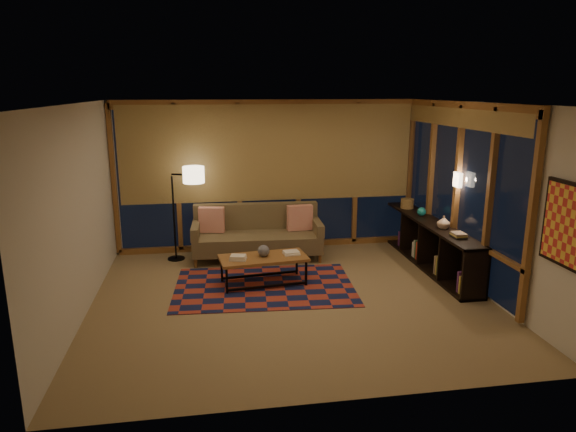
{
  "coord_description": "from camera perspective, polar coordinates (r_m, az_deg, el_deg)",
  "views": [
    {
      "loc": [
        -1.12,
        -6.66,
        2.88
      ],
      "look_at": [
        0.06,
        0.67,
        1.03
      ],
      "focal_mm": 32.0,
      "sensor_mm": 36.0,
      "label": 1
    }
  ],
  "objects": [
    {
      "name": "shelf_book_stack",
      "position": [
        7.9,
        18.42,
        -2.0
      ],
      "size": [
        0.23,
        0.3,
        0.08
      ],
      "primitive_type": null,
      "rotation": [
        0.0,
        0.0,
        0.16
      ],
      "color": "silver",
      "rests_on": "bookshelf"
    },
    {
      "name": "wall_art",
      "position": [
        6.32,
        28.51,
        -0.86
      ],
      "size": [
        0.06,
        0.74,
        0.94
      ],
      "primitive_type": null,
      "color": "red",
      "rests_on": "walls"
    },
    {
      "name": "window_wall_right",
      "position": [
        8.34,
        18.14,
        2.68
      ],
      "size": [
        0.16,
        3.7,
        2.6
      ],
      "primitive_type": null,
      "color": "#985F37",
      "rests_on": "walls"
    },
    {
      "name": "area_rug",
      "position": [
        7.76,
        -2.64,
        -7.82
      ],
      "size": [
        2.76,
        1.93,
        0.01
      ],
      "primitive_type": "cube",
      "rotation": [
        0.0,
        0.0,
        -0.07
      ],
      "color": "#A13425",
      "rests_on": "floor"
    },
    {
      "name": "coffee_table",
      "position": [
        7.79,
        -2.75,
        -6.05
      ],
      "size": [
        1.36,
        0.73,
        0.43
      ],
      "primitive_type": null,
      "rotation": [
        0.0,
        0.0,
        0.11
      ],
      "color": "#985F37",
      "rests_on": "floor"
    },
    {
      "name": "bookshelf",
      "position": [
        8.83,
        15.4,
        -2.98
      ],
      "size": [
        0.4,
        3.07,
        0.77
      ],
      "primitive_type": null,
      "color": "black",
      "rests_on": "floor"
    },
    {
      "name": "wall_sconce",
      "position": [
        8.15,
        18.35,
        3.84
      ],
      "size": [
        0.12,
        0.18,
        0.22
      ],
      "primitive_type": null,
      "color": "#FDE1B2",
      "rests_on": "walls"
    },
    {
      "name": "sofa",
      "position": [
        8.89,
        -3.45,
        -1.95
      ],
      "size": [
        2.23,
        0.99,
        0.9
      ],
      "primitive_type": null,
      "rotation": [
        0.0,
        0.0,
        -0.05
      ],
      "color": "brown",
      "rests_on": "floor"
    },
    {
      "name": "pillow_right",
      "position": [
        9.02,
        1.32,
        -0.24
      ],
      "size": [
        0.45,
        0.18,
        0.44
      ],
      "primitive_type": null,
      "rotation": [
        0.0,
        0.0,
        0.08
      ],
      "color": "red",
      "rests_on": "sofa"
    },
    {
      "name": "teal_bowl",
      "position": [
        9.05,
        14.62,
        0.47
      ],
      "size": [
        0.19,
        0.19,
        0.15
      ],
      "primitive_type": "sphere",
      "rotation": [
        0.0,
        0.0,
        -0.29
      ],
      "color": "teal",
      "rests_on": "bookshelf"
    },
    {
      "name": "basket",
      "position": [
        9.57,
        13.1,
        1.36
      ],
      "size": [
        0.24,
        0.24,
        0.17
      ],
      "primitive_type": "cylinder",
      "rotation": [
        0.0,
        0.0,
        -0.04
      ],
      "color": "#A4814E",
      "rests_on": "bookshelf"
    },
    {
      "name": "book_stack_b",
      "position": [
        7.81,
        0.38,
        -4.14
      ],
      "size": [
        0.24,
        0.2,
        0.04
      ],
      "primitive_type": null,
      "rotation": [
        0.0,
        0.0,
        0.13
      ],
      "color": "silver",
      "rests_on": "coffee_table"
    },
    {
      "name": "walls",
      "position": [
        6.93,
        0.37,
        1.19
      ],
      "size": [
        5.51,
        5.01,
        2.7
      ],
      "color": "beige",
      "rests_on": "floor"
    },
    {
      "name": "ceiling",
      "position": [
        6.76,
        0.39,
        12.42
      ],
      "size": [
        5.5,
        5.0,
        0.01
      ],
      "primitive_type": "cube",
      "color": "beige",
      "rests_on": "walls"
    },
    {
      "name": "pillow_left",
      "position": [
        8.98,
        -8.48,
        -0.47
      ],
      "size": [
        0.46,
        0.22,
        0.44
      ],
      "primitive_type": null,
      "rotation": [
        0.0,
        0.0,
        -0.17
      ],
      "color": "red",
      "rests_on": "sofa"
    },
    {
      "name": "floor",
      "position": [
        7.35,
        0.35,
        -9.13
      ],
      "size": [
        5.5,
        5.0,
        0.01
      ],
      "primitive_type": "cube",
      "color": "#927C52",
      "rests_on": "ground"
    },
    {
      "name": "book_stack_a",
      "position": [
        7.6,
        -5.57,
        -4.6
      ],
      "size": [
        0.29,
        0.25,
        0.07
      ],
      "primitive_type": null,
      "rotation": [
        0.0,
        0.0,
        -0.22
      ],
      "color": "silver",
      "rests_on": "coffee_table"
    },
    {
      "name": "floor_lamp",
      "position": [
        8.94,
        -12.58,
        0.29
      ],
      "size": [
        0.62,
        0.49,
        1.64
      ],
      "primitive_type": null,
      "rotation": [
        0.0,
        0.0,
        -0.28
      ],
      "color": "black",
      "rests_on": "floor"
    },
    {
      "name": "vase",
      "position": [
        8.31,
        16.91,
        -0.67
      ],
      "size": [
        0.24,
        0.24,
        0.21
      ],
      "primitive_type": "imported",
      "rotation": [
        0.0,
        0.0,
        -0.27
      ],
      "color": "tan",
      "rests_on": "bookshelf"
    },
    {
      "name": "ceramic_pot",
      "position": [
        7.71,
        -2.73,
        -3.85
      ],
      "size": [
        0.21,
        0.21,
        0.18
      ],
      "primitive_type": "sphere",
      "rotation": [
        0.0,
        0.0,
        -0.15
      ],
      "color": "#25242D",
      "rests_on": "coffee_table"
    },
    {
      "name": "window_wall_back",
      "position": [
        9.29,
        -2.12,
        4.46
      ],
      "size": [
        5.3,
        0.16,
        2.6
      ],
      "primitive_type": null,
      "color": "#985F37",
      "rests_on": "walls"
    }
  ]
}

